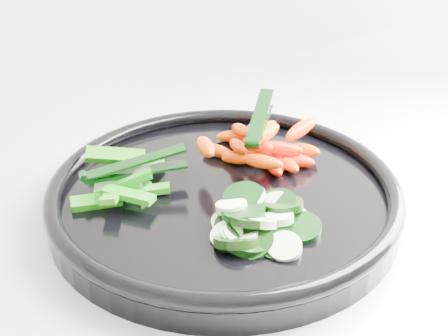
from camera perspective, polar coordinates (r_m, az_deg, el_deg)
veggie_tray at (r=0.66m, az=0.00°, el=-2.60°), size 0.49×0.49×0.04m
cucumber_pile at (r=0.60m, az=2.81°, el=-5.19°), size 0.12×0.13×0.04m
carrot_pile at (r=0.71m, az=3.48°, el=1.94°), size 0.16×0.14×0.05m
pepper_pile at (r=0.67m, az=-8.96°, el=-1.17°), size 0.12×0.13×0.04m
tong_carrot at (r=0.70m, az=3.25°, el=4.26°), size 0.09×0.09×0.02m
tong_pepper at (r=0.66m, az=-8.40°, el=0.04°), size 0.11×0.05×0.02m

